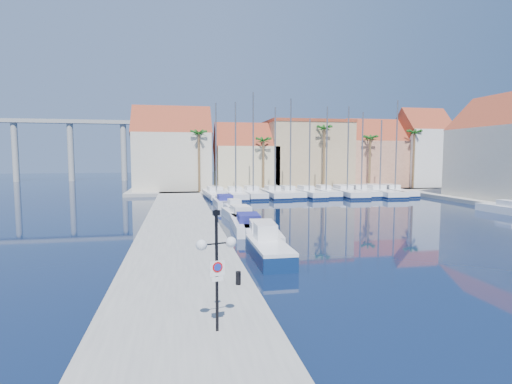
{
  "coord_description": "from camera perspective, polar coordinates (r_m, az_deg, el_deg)",
  "views": [
    {
      "loc": [
        -9.11,
        -19.27,
        5.91
      ],
      "look_at": [
        -2.94,
        12.4,
        3.0
      ],
      "focal_mm": 28.0,
      "sensor_mm": 36.0,
      "label": 1
    }
  ],
  "objects": [
    {
      "name": "ground",
      "position": [
        22.12,
        13.99,
        -10.5
      ],
      "size": [
        260.0,
        260.0,
        0.0
      ],
      "primitive_type": "plane",
      "color": "black",
      "rests_on": "ground"
    },
    {
      "name": "quay_west",
      "position": [
        33.25,
        -10.71,
        -4.74
      ],
      "size": [
        6.0,
        77.0,
        0.5
      ],
      "primitive_type": "cube",
      "color": "gray",
      "rests_on": "ground"
    },
    {
      "name": "shore_north",
      "position": [
        70.16,
        4.82,
        0.51
      ],
      "size": [
        54.0,
        16.0,
        0.5
      ],
      "primitive_type": "cube",
      "color": "gray",
      "rests_on": "ground"
    },
    {
      "name": "lamp_post",
      "position": [
        12.35,
        -5.65,
        -8.53
      ],
      "size": [
        1.26,
        0.57,
        3.79
      ],
      "rotation": [
        0.0,
        0.0,
        0.25
      ],
      "color": "black",
      "rests_on": "quay_west"
    },
    {
      "name": "bollard",
      "position": [
        17.22,
        -2.55,
        -12.18
      ],
      "size": [
        0.22,
        0.22,
        0.56
      ],
      "primitive_type": "cylinder",
      "color": "black",
      "rests_on": "quay_west"
    },
    {
      "name": "fishing_boat",
      "position": [
        23.03,
        1.83,
        -8.07
      ],
      "size": [
        1.86,
        5.51,
        1.92
      ],
      "rotation": [
        0.0,
        0.0,
        -0.01
      ],
      "color": "#0D244F",
      "rests_on": "ground"
    },
    {
      "name": "motorboat_west_0",
      "position": [
        28.44,
        0.78,
        -5.79
      ],
      "size": [
        3.02,
        7.41,
        1.4
      ],
      "rotation": [
        0.0,
        0.0,
        -0.1
      ],
      "color": "white",
      "rests_on": "ground"
    },
    {
      "name": "motorboat_west_1",
      "position": [
        32.12,
        -1.22,
        -4.53
      ],
      "size": [
        2.77,
        7.49,
        1.4
      ],
      "rotation": [
        0.0,
        0.0,
        -0.06
      ],
      "color": "white",
      "rests_on": "ground"
    },
    {
      "name": "motorboat_west_2",
      "position": [
        37.07,
        -2.37,
        -3.23
      ],
      "size": [
        2.64,
        7.01,
        1.4
      ],
      "rotation": [
        0.0,
        0.0,
        0.06
      ],
      "color": "white",
      "rests_on": "ground"
    },
    {
      "name": "motorboat_west_3",
      "position": [
        42.34,
        -3.21,
        -2.18
      ],
      "size": [
        1.89,
        5.36,
        1.4
      ],
      "rotation": [
        0.0,
        0.0,
        0.04
      ],
      "color": "white",
      "rests_on": "ground"
    },
    {
      "name": "motorboat_west_4",
      "position": [
        47.74,
        -4.54,
        -1.36
      ],
      "size": [
        2.44,
        7.37,
        1.4
      ],
      "rotation": [
        0.0,
        0.0,
        0.01
      ],
      "color": "white",
      "rests_on": "ground"
    },
    {
      "name": "motorboat_west_5",
      "position": [
        52.49,
        -4.91,
        -0.77
      ],
      "size": [
        2.18,
        6.06,
        1.4
      ],
      "rotation": [
        0.0,
        0.0,
        -0.05
      ],
      "color": "white",
      "rests_on": "ground"
    },
    {
      "name": "motorboat_east_1",
      "position": [
        48.71,
        31.95,
        -2.0
      ],
      "size": [
        2.34,
        5.7,
        1.4
      ],
      "rotation": [
        0.0,
        0.0,
        0.1
      ],
      "color": "white",
      "rests_on": "ground"
    },
    {
      "name": "sailboat_0",
      "position": [
        55.91,
        -5.76,
        -0.34
      ],
      "size": [
        3.4,
        10.69,
        13.09
      ],
      "rotation": [
        0.0,
        0.0,
        0.06
      ],
      "color": "white",
      "rests_on": "ground"
    },
    {
      "name": "sailboat_1",
      "position": [
        55.9,
        -2.97,
        -0.31
      ],
      "size": [
        2.86,
        9.92,
        13.24
      ],
      "rotation": [
        0.0,
        0.0,
        -0.03
      ],
      "color": "white",
      "rests_on": "ground"
    },
    {
      "name": "sailboat_2",
      "position": [
        56.99,
        -0.51,
        -0.17
      ],
      "size": [
        2.74,
        9.6,
        14.72
      ],
      "rotation": [
        0.0,
        0.0,
        0.02
      ],
      "color": "white",
      "rests_on": "ground"
    },
    {
      "name": "sailboat_3",
      "position": [
        57.49,
        2.59,
        -0.16
      ],
      "size": [
        2.75,
        9.82,
        12.74
      ],
      "rotation": [
        0.0,
        0.0,
        0.02
      ],
      "color": "white",
      "rests_on": "ground"
    },
    {
      "name": "sailboat_4",
      "position": [
        58.04,
        4.75,
        -0.08
      ],
      "size": [
        2.71,
        8.71,
        14.01
      ],
      "rotation": [
        0.0,
        0.0,
        0.05
      ],
      "color": "white",
      "rests_on": "ground"
    },
    {
      "name": "sailboat_5",
      "position": [
        58.49,
        7.4,
        -0.12
      ],
      "size": [
        3.1,
        9.22,
        11.15
      ],
      "rotation": [
        0.0,
        0.0,
        0.08
      ],
      "color": "white",
      "rests_on": "ground"
    },
    {
      "name": "sailboat_6",
      "position": [
        60.02,
        9.83,
        0.02
      ],
      "size": [
        2.66,
        8.81,
        13.07
      ],
      "rotation": [
        0.0,
        0.0,
        -0.04
      ],
      "color": "white",
      "rests_on": "ground"
    },
    {
      "name": "sailboat_7",
      "position": [
        60.54,
        12.66,
        -0.03
      ],
      "size": [
        3.44,
        11.33,
        13.03
      ],
      "rotation": [
        0.0,
        0.0,
        -0.04
      ],
      "color": "white",
      "rests_on": "ground"
    },
    {
      "name": "sailboat_8",
      "position": [
        61.77,
        14.56,
        0.04
      ],
      "size": [
        2.93,
        9.69,
        12.3
      ],
      "rotation": [
        0.0,
        0.0,
        0.04
      ],
      "color": "white",
      "rests_on": "ground"
    },
    {
      "name": "sailboat_9",
      "position": [
        62.71,
        16.97,
        0.02
      ],
      "size": [
        3.32,
        11.99,
        11.16
      ],
      "rotation": [
        0.0,
        0.0,
        -0.01
      ],
      "color": "white",
      "rests_on": "ground"
    },
    {
      "name": "sailboat_10",
      "position": [
        63.75,
        18.98,
        0.1
      ],
      "size": [
        2.89,
        10.16,
        14.09
      ],
      "rotation": [
        0.0,
        0.0,
        -0.02
      ],
      "color": "white",
      "rests_on": "ground"
    },
    {
      "name": "building_0",
      "position": [
        66.28,
        -11.85,
        5.57
      ],
      "size": [
        12.3,
        9.0,
        13.5
      ],
      "color": "beige",
      "rests_on": "shore_north"
    },
    {
      "name": "building_1",
      "position": [
        67.19,
        -1.51,
        4.63
      ],
      "size": [
        10.3,
        8.0,
        11.0
      ],
      "color": "beige",
      "rests_on": "shore_north"
    },
    {
      "name": "building_2",
      "position": [
        70.81,
        7.2,
        5.39
      ],
      "size": [
        14.2,
        10.2,
        11.5
      ],
      "color": "tan",
      "rests_on": "shore_north"
    },
    {
      "name": "building_3",
      "position": [
        74.53,
        16.27,
        4.91
      ],
      "size": [
        10.3,
        8.0,
        12.0
      ],
      "color": "#B4765B",
      "rests_on": "shore_north"
    },
    {
      "name": "building_4",
      "position": [
        78.23,
        22.53,
        5.53
      ],
      "size": [
        8.3,
        8.0,
        14.0
      ],
      "color": "white",
      "rests_on": "shore_north"
    },
    {
      "name": "building_6",
      "position": [
        59.69,
        32.65,
        4.93
      ],
      "size": [
        9.0,
        14.3,
        13.5
      ],
      "color": "beige",
      "rests_on": "shore_east"
    },
    {
      "name": "palm_0",
      "position": [
        61.43,
        -8.19,
        8.06
      ],
      "size": [
        2.6,
        2.6,
        10.15
      ],
      "color": "brown",
      "rests_on": "shore_north"
    },
    {
      "name": "palm_1",
      "position": [
        62.69,
        1.06,
        7.19
      ],
      "size": [
        2.6,
        2.6,
        9.15
      ],
      "color": "brown",
      "rests_on": "shore_north"
    },
    {
      "name": "palm_2",
      "position": [
        65.61,
        9.74,
        8.67
      ],
      "size": [
        2.6,
        2.6,
        11.15
      ],
      "color": "brown",
      "rests_on": "shore_north"
    },
    {
      "name": "palm_3",
      "position": [
        68.77,
        16.01,
        7.2
      ],
      "size": [
        2.6,
        2.6,
        9.65
      ],
      "color": "brown",
      "rests_on": "shore_north"
    },
    {
      "name": "palm_4",
      "position": [
        72.78,
        21.7,
        7.66
      ],
      "size": [
        2.6,
        2.6,
        10.65
      ],
      "color": "brown",
      "rests_on": "shore_north"
    },
    {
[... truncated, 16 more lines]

